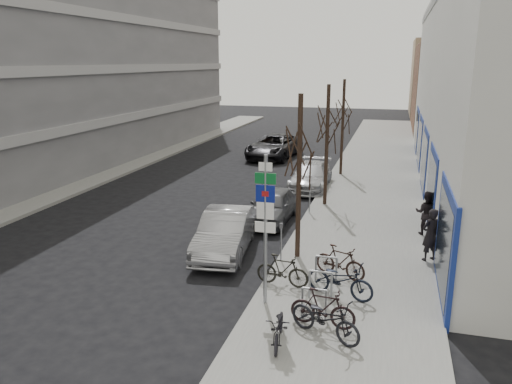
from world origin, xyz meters
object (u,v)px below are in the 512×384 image
Objects in this scene: meter_mid at (310,195)px; bike_far_inner at (340,261)px; bike_near_right at (323,308)px; parked_car_front at (225,232)px; tree_near at (300,139)px; parked_car_back at (311,176)px; meter_front at (281,238)px; bike_mid_inner at (282,270)px; parked_car_mid at (272,205)px; meter_back at (327,169)px; bike_near_left at (279,325)px; pedestrian_far at (426,213)px; tree_far at (344,105)px; tree_mid at (328,117)px; lane_car at (274,146)px; bike_mid_curb at (340,277)px; highway_sign_pole at (265,221)px; pedestrian_near at (430,235)px; bike_far_curb at (326,315)px; bike_rack at (321,282)px.

bike_far_inner is (2.00, -6.31, -0.26)m from meter_mid.
parked_car_front is at bearing 48.10° from bike_near_right.
tree_near is 10.40m from parked_car_back.
meter_front is at bearing -86.46° from parked_car_back.
parked_car_back is at bearing 97.03° from tree_near.
bike_mid_inner is 0.40× the size of parked_car_mid.
parked_car_front is (-2.10, -10.45, -0.18)m from meter_back.
bike_near_left is 0.90× the size of pedestrian_far.
tree_far is at bearing 79.80° from meter_back.
bike_near_left is 3.09m from bike_mid_inner.
parked_car_front is (-2.55, -6.45, -3.37)m from tree_mid.
meter_mid is 0.22× the size of lane_car.
tree_mid reaches higher than meter_back.
tree_far reaches higher than bike_mid_curb.
bike_far_inner is at bearing -78.74° from tree_mid.
pedestrian_far is (4.40, 6.96, -1.46)m from highway_sign_pole.
lane_car reaches higher than meter_back.
bike_far_inner is (2.00, -11.81, -0.26)m from meter_back.
lane_car is at bearing 114.57° from tree_mid.
tree_mid is at bearing -70.31° from parked_car_back.
meter_back is at bearing 79.49° from parked_car_mid.
highway_sign_pole is 8.36m from pedestrian_far.
pedestrian_far is at bearing -127.38° from pedestrian_near.
tree_near is at bearing 43.26° from bike_far_curb.
tree_near reaches higher than parked_car_mid.
bike_rack is 1.34× the size of pedestrian_far.
tree_mid is 3.31× the size of bike_far_inner.
meter_front reaches higher than bike_near_left.
pedestrian_far reaches higher than meter_front.
tree_mid is 3.26× the size of pedestrian_far.
bike_near_right is at bearing -67.27° from lane_car.
highway_sign_pole is at bearing 106.78° from bike_near_left.
tree_far is 18.20m from bike_far_curb.
bike_far_curb is at bearing 84.06° from pedestrian_far.
tree_mid reaches higher than bike_rack.
highway_sign_pole is at bearing -70.89° from lane_car.
bike_mid_inner is 5.26m from pedestrian_near.
bike_mid_inner is at bearing 79.64° from highway_sign_pole.
bike_mid_curb is at bearing -77.45° from parked_car_back.
meter_front reaches higher than bike_rack.
pedestrian_near is (2.73, 5.15, 0.38)m from bike_near_right.
parked_car_mid reaches higher than parked_car_back.
tree_far is 3.62× the size of bike_near_left.
tree_near and tree_far have the same top height.
tree_near reaches higher than meter_back.
meter_front is 1.00× the size of meter_back.
tree_far is at bearing -35.91° from lane_car.
meter_back is 0.68× the size of bike_far_curb.
pedestrian_far is at bearing 7.38° from bike_far_curb.
parked_car_mid is at bearing 27.38° from bike_near_right.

